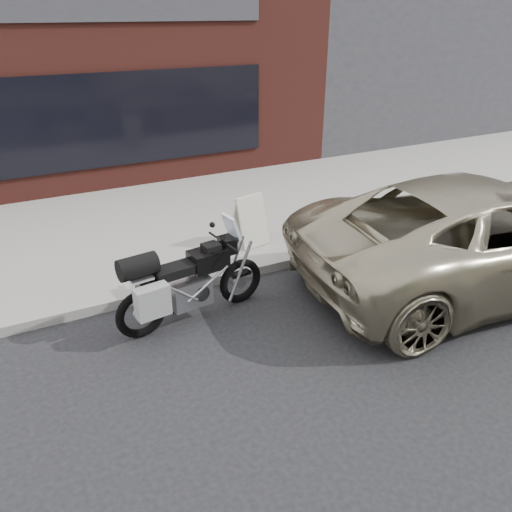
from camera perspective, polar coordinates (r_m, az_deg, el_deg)
name	(u,v)px	position (r m, az deg, el deg)	size (l,w,h in m)	color
ground	(404,468)	(5.32, 16.59, -22.17)	(120.00, 120.00, 0.00)	black
near_sidewalk	(172,215)	(10.46, -9.63, 4.64)	(44.00, 6.00, 0.15)	gray
storefront	(20,73)	(16.43, -25.35, 18.35)	(14.00, 10.07, 4.50)	#58231C
neighbour_building	(364,35)	(20.75, 12.23, 23.45)	(10.00, 10.00, 6.00)	#2D2D32
motorcycle	(183,283)	(6.74, -8.29, -3.10)	(2.22, 0.91, 1.41)	black
minivan	(485,233)	(8.37, 24.75, 2.38)	(2.74, 5.95, 1.65)	tan
sandwich_sign	(249,219)	(8.73, -0.80, 4.20)	(0.64, 0.61, 0.88)	beige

